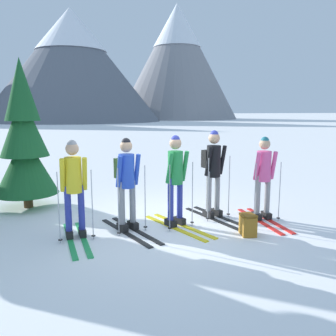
{
  "coord_description": "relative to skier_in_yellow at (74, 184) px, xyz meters",
  "views": [
    {
      "loc": [
        -1.87,
        -6.16,
        2.18
      ],
      "look_at": [
        0.2,
        0.3,
        1.05
      ],
      "focal_mm": 37.37,
      "sensor_mm": 36.0,
      "label": 1
    }
  ],
  "objects": [
    {
      "name": "ground_plane",
      "position": [
        1.62,
        0.18,
        -0.95
      ],
      "size": [
        400.0,
        400.0,
        0.0
      ],
      "primitive_type": "plane",
      "color": "white"
    },
    {
      "name": "pine_tree_far",
      "position": [
        -0.91,
        2.29,
        0.56
      ],
      "size": [
        1.36,
        1.36,
        3.29
      ],
      "color": "#51381E",
      "rests_on": "ground"
    },
    {
      "name": "mountain_ridge_distant",
      "position": [
        0.34,
        70.2,
        11.57
      ],
      "size": [
        84.95,
        41.48,
        26.83
      ],
      "color": "gray",
      "rests_on": "ground"
    },
    {
      "name": "skier_in_green",
      "position": [
        1.84,
        0.05,
        -0.01
      ],
      "size": [
        0.89,
        1.78,
        1.72
      ],
      "color": "yellow",
      "rests_on": "ground"
    },
    {
      "name": "skier_in_pink",
      "position": [
        3.62,
        -0.11,
        -0.04
      ],
      "size": [
        0.61,
        1.67,
        1.67
      ],
      "color": "red",
      "rests_on": "ground"
    },
    {
      "name": "skier_in_yellow",
      "position": [
        0.0,
        0.0,
        0.0
      ],
      "size": [
        0.61,
        1.76,
        1.69
      ],
      "color": "green",
      "rests_on": "ground"
    },
    {
      "name": "skier_in_black",
      "position": [
        2.75,
        0.37,
        0.06
      ],
      "size": [
        0.72,
        1.72,
        1.78
      ],
      "color": "black",
      "rests_on": "ground"
    },
    {
      "name": "skier_in_blue",
      "position": [
        0.92,
        0.1,
        0.0
      ],
      "size": [
        0.82,
        1.76,
        1.69
      ],
      "color": "black",
      "rests_on": "ground"
    },
    {
      "name": "backpack_on_snow_front",
      "position": [
        2.89,
        -0.8,
        -0.76
      ],
      "size": [
        0.31,
        0.37,
        0.38
      ],
      "color": "#99661E",
      "rests_on": "ground"
    }
  ]
}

